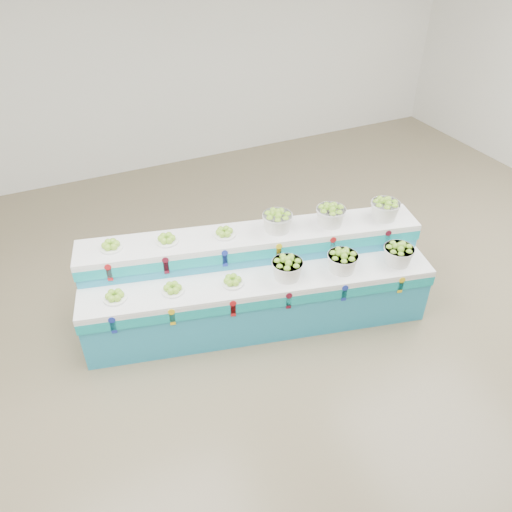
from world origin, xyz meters
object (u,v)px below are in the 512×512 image
(basket_lower_left, at_px, (287,268))
(basket_upper_right, at_px, (385,208))
(plate_upper_mid, at_px, (167,239))
(display_stand, at_px, (256,282))

(basket_lower_left, relative_size, basket_upper_right, 1.00)
(basket_upper_right, bearing_deg, plate_upper_mid, 166.81)
(plate_upper_mid, xyz_separation_m, basket_upper_right, (2.42, -0.57, 0.07))
(display_stand, distance_m, plate_upper_mid, 1.11)
(basket_lower_left, distance_m, basket_upper_right, 1.39)
(display_stand, bearing_deg, basket_upper_right, 8.68)
(display_stand, xyz_separation_m, basket_lower_left, (0.23, -0.30, 0.33))
(display_stand, relative_size, basket_upper_right, 11.50)
(basket_lower_left, bearing_deg, display_stand, 127.53)
(basket_upper_right, bearing_deg, display_stand, 175.49)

